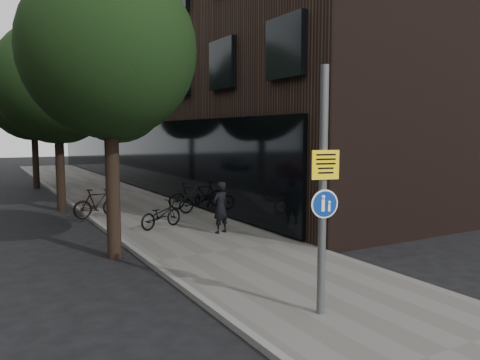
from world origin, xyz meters
TOP-DOWN VIEW (x-y plane):
  - ground at (0.00, 0.00)m, footprint 120.00×120.00m
  - sidewalk at (0.25, 10.00)m, footprint 4.50×60.00m
  - curb_edge at (-2.00, 10.00)m, footprint 0.15×60.00m
  - building_right_dark_brick at (8.50, 22.00)m, footprint 12.00×40.00m
  - street_tree_near at (-2.53, 4.64)m, footprint 4.40×4.40m
  - street_tree_mid at (-2.53, 13.14)m, footprint 5.00×5.00m
  - street_tree_far at (-2.53, 22.14)m, footprint 5.00×5.00m
  - signpost at (-0.52, -1.33)m, footprint 0.49×0.14m
  - pedestrian at (0.96, 5.37)m, footprint 0.68×0.55m
  - parked_bike_facade_near at (2.00, 9.21)m, footprint 1.77×0.62m
  - parked_bike_facade_far at (2.00, 10.18)m, footprint 1.85×0.71m
  - parked_bike_curb_near at (-0.40, 7.03)m, footprint 1.78×1.18m
  - parked_bike_curb_far at (-1.80, 9.99)m, footprint 1.84×0.73m

SIDE VIEW (x-z plane):
  - ground at x=0.00m, z-range 0.00..0.00m
  - sidewalk at x=0.25m, z-range 0.00..0.12m
  - curb_edge at x=-2.00m, z-range 0.00..0.13m
  - parked_bike_curb_near at x=-0.40m, z-range 0.12..1.01m
  - parked_bike_facade_near at x=2.00m, z-range 0.12..1.05m
  - parked_bike_curb_far at x=-1.80m, z-range 0.12..1.20m
  - parked_bike_facade_far at x=2.00m, z-range 0.12..1.21m
  - pedestrian at x=0.96m, z-range 0.12..1.74m
  - signpost at x=-0.52m, z-range 0.14..4.41m
  - street_tree_near at x=-2.53m, z-range 1.36..8.86m
  - street_tree_mid at x=-2.53m, z-range 1.21..9.01m
  - street_tree_far at x=-2.53m, z-range 1.21..9.01m
  - building_right_dark_brick at x=8.50m, z-range 0.00..18.00m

